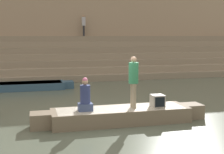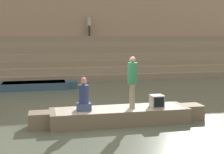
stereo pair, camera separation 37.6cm
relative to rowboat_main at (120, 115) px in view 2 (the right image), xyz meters
name	(u,v)px [view 2 (the right image)]	position (x,y,z in m)	size (l,w,h in m)	color
ground_plane	(107,119)	(-0.33, 0.49, -0.26)	(120.00, 120.00, 0.00)	#566051
ghat_steps	(74,62)	(-0.33, 12.59, 0.77)	(36.00, 4.94, 2.88)	gray
back_wall	(70,12)	(-0.33, 14.95, 4.44)	(34.20, 1.28, 9.45)	tan
rowboat_main	(120,115)	(0.00, 0.00, 0.00)	(5.92, 1.36, 0.49)	#756651
person_standing	(132,78)	(0.42, -0.06, 1.23)	(0.33, 0.33, 1.73)	gray
person_rowing	(84,97)	(-1.21, -0.06, 0.67)	(0.46, 0.36, 1.09)	#3D4C75
tv_set	(157,101)	(1.27, -0.10, 0.44)	(0.42, 0.43, 0.41)	#9E998E
moored_boat_shore	(34,85)	(-2.99, 7.51, -0.06)	(4.68, 1.34, 0.38)	#33516B
person_on_steps	(89,24)	(1.04, 14.00, 3.56)	(0.29, 0.29, 1.62)	#28282D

